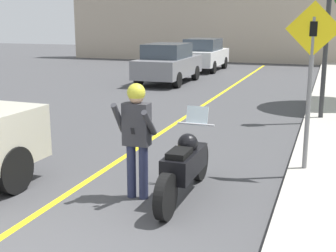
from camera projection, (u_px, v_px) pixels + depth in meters
road_center_line at (155, 137)px, 10.96m from camera, size 0.12×36.00×0.01m
building_backdrop at (281, 13)px, 28.48m from camera, size 28.00×1.20×6.05m
motorcycle at (185, 165)px, 7.15m from camera, size 0.62×2.39×1.31m
person_biker at (137, 129)px, 6.99m from camera, size 0.59×0.48×1.78m
crossing_sign at (311, 70)px, 7.78m from camera, size 0.91×0.08×2.84m
traffic_light at (328, 12)px, 11.73m from camera, size 0.26×0.30×3.90m
parked_car_grey at (168, 63)px, 19.88m from camera, size 1.88×4.20×1.68m
parked_car_white at (204, 54)px, 24.72m from camera, size 1.88×4.20×1.68m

